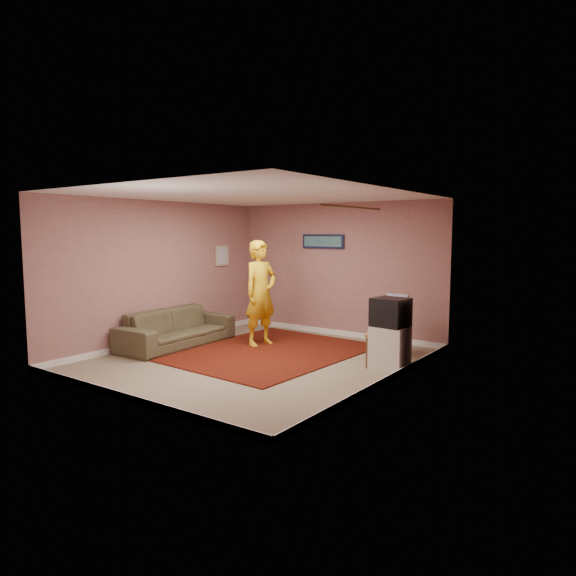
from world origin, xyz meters
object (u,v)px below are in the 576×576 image
Objects in this scene: chair_a at (392,319)px; crt_tv at (390,312)px; sofa at (177,328)px; person at (261,293)px; tv_cabinet at (390,347)px; chair_b at (383,326)px.

crt_tv is at bearing -68.57° from chair_a.
crt_tv is 0.24× the size of sofa.
tv_cabinet is at bearing -83.29° from person.
tv_cabinet is 0.34× the size of person.
person is at bearing 176.96° from tv_cabinet.
chair_a is 3.78m from sofa.
tv_cabinet is 1.19× the size of chair_a.
chair_b is at bearing -76.98° from chair_a.
sofa is (-3.61, -0.84, -0.29)m from chair_b.
chair_a is at bearing 118.14° from crt_tv.
crt_tv reaches higher than chair_a.
person reaches higher than chair_a.
crt_tv reaches higher than chair_b.
tv_cabinet is 1.16× the size of chair_b.
chair_a is 0.24× the size of sofa.
person is (1.17, 0.93, 0.62)m from sofa.
crt_tv is 0.27m from chair_b.
crt_tv reaches higher than sofa.
chair_a is at bearing -64.25° from person.
sofa is at bearing 138.23° from person.
chair_a is (-0.33, 0.78, 0.28)m from tv_cabinet.
chair_b is 0.29× the size of person.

